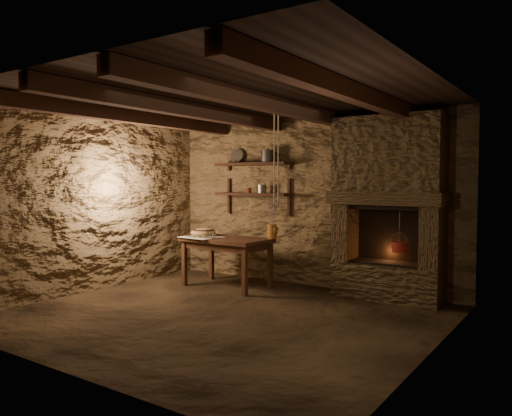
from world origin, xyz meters
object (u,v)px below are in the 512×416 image
Objects in this scene: iron_stockpot at (268,157)px; wooden_bowl at (203,233)px; work_table at (227,260)px; stoneware_jug at (272,225)px; red_pot at (399,246)px.

wooden_bowl is at bearing -143.22° from iron_stockpot.
iron_stockpot reaches higher than wooden_bowl.
work_table is 5.95× the size of iron_stockpot.
stoneware_jug is at bearing -49.23° from iron_stockpot.
red_pot is at bearing -3.44° from iron_stockpot.
wooden_bowl is at bearing -170.76° from red_pot.
wooden_bowl is at bearing -179.22° from stoneware_jug.
work_table is at bearing -116.21° from iron_stockpot.
work_table is at bearing -167.98° from red_pot.
wooden_bowl is at bearing 177.58° from work_table.
stoneware_jug is 1.23× the size of wooden_bowl.
wooden_bowl is 0.69× the size of red_pot.
red_pot is at bearing 9.24° from wooden_bowl.
stoneware_jug is 1.05m from iron_stockpot.
stoneware_jug is 2.17× the size of iron_stockpot.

